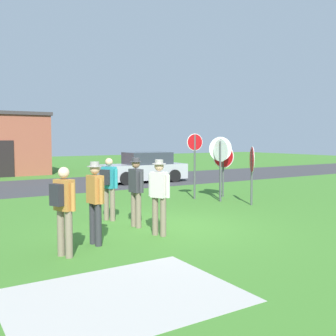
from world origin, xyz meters
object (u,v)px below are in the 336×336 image
(parked_car_on_street, at_px, (144,168))
(stop_sign_leaning_right, at_px, (221,159))
(stop_sign_leaning_left, at_px, (223,161))
(person_in_dark_shirt, at_px, (95,198))
(person_near_signs, at_px, (63,205))
(stop_sign_rear_left, at_px, (252,165))
(stop_sign_low_front, at_px, (220,156))
(person_on_left, at_px, (109,184))
(person_in_teal, at_px, (136,188))
(person_with_sunhat, at_px, (159,193))
(stop_sign_nearest, at_px, (195,156))

(parked_car_on_street, xyz_separation_m, stop_sign_leaning_right, (-0.74, -6.97, 0.81))
(stop_sign_leaning_right, bearing_deg, stop_sign_leaning_left, 45.80)
(person_in_dark_shirt, distance_m, person_near_signs, 0.94)
(stop_sign_rear_left, relative_size, stop_sign_low_front, 0.86)
(stop_sign_leaning_left, distance_m, person_on_left, 5.73)
(person_in_teal, bearing_deg, person_near_signs, -146.64)
(person_near_signs, relative_size, person_with_sunhat, 0.97)
(stop_sign_leaning_left, distance_m, stop_sign_low_front, 0.74)
(person_in_teal, bearing_deg, person_with_sunhat, -87.37)
(person_in_dark_shirt, distance_m, person_in_teal, 1.80)
(stop_sign_nearest, height_order, person_on_left, stop_sign_nearest)
(stop_sign_rear_left, distance_m, person_with_sunhat, 5.10)
(person_in_dark_shirt, distance_m, person_on_left, 2.43)
(stop_sign_rear_left, xyz_separation_m, stop_sign_low_front, (-0.11, 1.49, 0.24))
(stop_sign_leaning_right, relative_size, stop_sign_leaning_left, 1.10)
(parked_car_on_street, height_order, person_in_teal, person_in_teal)
(parked_car_on_street, height_order, stop_sign_low_front, stop_sign_low_front)
(stop_sign_leaning_right, bearing_deg, stop_sign_low_front, 51.78)
(stop_sign_nearest, relative_size, person_on_left, 1.41)
(stop_sign_nearest, relative_size, person_in_dark_shirt, 1.38)
(parked_car_on_street, distance_m, stop_sign_leaning_left, 6.16)
(person_in_teal, bearing_deg, stop_sign_nearest, 37.00)
(stop_sign_low_front, distance_m, person_in_dark_shirt, 7.02)
(person_in_dark_shirt, bearing_deg, parked_car_on_street, 56.70)
(stop_sign_nearest, xyz_separation_m, person_on_left, (-4.21, -1.89, -0.60))
(parked_car_on_street, relative_size, stop_sign_low_front, 1.92)
(parked_car_on_street, relative_size, stop_sign_leaning_left, 2.19)
(person_near_signs, bearing_deg, parked_car_on_street, 54.85)
(person_in_dark_shirt, bearing_deg, stop_sign_leaning_right, 27.37)
(person_in_dark_shirt, relative_size, person_on_left, 1.03)
(stop_sign_leaning_left, xyz_separation_m, person_on_left, (-5.44, -1.76, -0.38))
(stop_sign_nearest, relative_size, stop_sign_leaning_right, 1.09)
(person_near_signs, height_order, person_with_sunhat, person_with_sunhat)
(person_near_signs, bearing_deg, person_in_teal, 33.36)
(stop_sign_leaning_left, distance_m, person_in_teal, 5.91)
(stop_sign_rear_left, xyz_separation_m, person_in_teal, (-4.76, -0.88, -0.35))
(stop_sign_nearest, relative_size, stop_sign_leaning_left, 1.20)
(person_in_dark_shirt, relative_size, person_in_teal, 1.00)
(stop_sign_nearest, relative_size, person_near_signs, 1.41)
(stop_sign_leaning_right, height_order, person_on_left, stop_sign_leaning_right)
(stop_sign_rear_left, xyz_separation_m, person_with_sunhat, (-4.71, -1.93, -0.35))
(stop_sign_nearest, distance_m, person_on_left, 4.65)
(stop_sign_leaning_right, distance_m, person_in_dark_shirt, 6.58)
(stop_sign_nearest, relative_size, person_with_sunhat, 1.38)
(stop_sign_leaning_right, distance_m, stop_sign_leaning_left, 1.19)
(parked_car_on_street, relative_size, stop_sign_rear_left, 2.23)
(parked_car_on_street, bearing_deg, person_in_teal, -119.56)
(stop_sign_leaning_left, height_order, person_near_signs, stop_sign_leaning_left)
(stop_sign_leaning_right, relative_size, person_near_signs, 1.29)
(person_on_left, bearing_deg, person_near_signs, -128.02)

